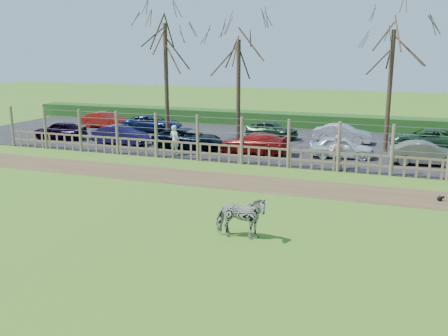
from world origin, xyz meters
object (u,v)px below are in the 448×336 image
(car_10, at_px, (272,130))
(car_2, at_px, (188,139))
(car_4, at_px, (341,147))
(car_1, at_px, (121,135))
(crow, at_px, (440,198))
(tree_mid, at_px, (239,67))
(zebra, at_px, (240,217))
(car_11, at_px, (343,134))
(car_12, at_px, (426,139))
(tree_left, at_px, (166,54))
(car_5, at_px, (425,153))
(car_3, at_px, (254,143))
(visitor_a, at_px, (175,140))
(tree_right, at_px, (392,61))
(car_7, at_px, (105,120))
(visitor_b, at_px, (337,152))
(car_0, at_px, (60,130))
(car_8, at_px, (153,123))

(car_10, bearing_deg, car_2, 150.28)
(car_4, bearing_deg, car_1, 85.17)
(car_2, bearing_deg, car_1, 94.53)
(crow, bearing_deg, tree_mid, 141.63)
(zebra, bearing_deg, car_11, -9.53)
(crow, bearing_deg, car_1, 161.29)
(car_4, xyz_separation_m, car_12, (4.52, 4.38, 0.00))
(crow, relative_size, car_11, 0.08)
(tree_left, distance_m, car_5, 16.45)
(car_12, bearing_deg, car_3, -69.34)
(visitor_a, xyz_separation_m, car_10, (3.83, 7.22, -0.26))
(tree_left, relative_size, car_5, 2.16)
(tree_right, bearing_deg, car_11, 145.52)
(car_7, bearing_deg, visitor_b, -110.77)
(zebra, xyz_separation_m, car_11, (1.06, 18.02, -0.07))
(car_4, relative_size, car_5, 0.97)
(visitor_a, bearing_deg, zebra, 139.81)
(zebra, height_order, car_11, zebra)
(tree_left, height_order, visitor_b, tree_left)
(car_2, relative_size, car_11, 1.19)
(car_2, distance_m, car_10, 6.48)
(car_2, distance_m, car_3, 4.16)
(zebra, bearing_deg, car_3, 8.40)
(car_3, distance_m, car_4, 4.92)
(visitor_b, distance_m, car_0, 18.76)
(car_2, distance_m, car_5, 13.40)
(car_3, bearing_deg, tree_right, 117.78)
(tree_mid, xyz_separation_m, car_4, (6.76, -2.27, -4.23))
(crow, height_order, car_8, car_8)
(visitor_a, xyz_separation_m, car_8, (-5.11, 7.06, -0.26))
(car_8, distance_m, car_10, 8.94)
(visitor_a, relative_size, car_7, 0.47)
(zebra, xyz_separation_m, car_3, (-3.36, 12.95, -0.07))
(car_3, xyz_separation_m, car_7, (-13.55, 5.45, 0.00))
(crow, bearing_deg, visitor_a, 162.37)
(visitor_b, height_order, car_10, visitor_b)
(visitor_b, xyz_separation_m, car_2, (-9.18, 2.34, -0.26))
(crow, bearing_deg, car_12, 91.10)
(tree_right, relative_size, car_3, 1.78)
(car_5, distance_m, car_10, 10.75)
(visitor_a, xyz_separation_m, car_5, (13.33, 2.20, -0.26))
(car_1, relative_size, car_4, 1.03)
(car_1, bearing_deg, zebra, -135.12)
(car_0, distance_m, car_2, 9.42)
(tree_right, distance_m, visitor_a, 13.13)
(crow, bearing_deg, car_7, 152.95)
(car_7, xyz_separation_m, car_11, (17.98, -0.37, 0.00))
(crow, xyz_separation_m, car_4, (-4.74, 6.84, 0.53))
(car_2, distance_m, car_8, 7.12)
(car_4, bearing_deg, zebra, 166.06)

